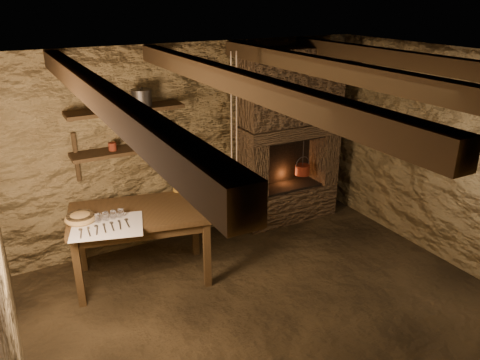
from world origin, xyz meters
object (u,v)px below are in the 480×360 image
work_table (142,242)px  iron_stockpot (142,99)px  wooden_bowl (81,218)px  red_pot (302,169)px  stoneware_jug (178,174)px

work_table → iron_stockpot: iron_stockpot is taller
work_table → iron_stockpot: size_ratio=7.30×
wooden_bowl → red_pot: red_pot is taller
work_table → wooden_bowl: bearing=-169.3°
wooden_bowl → red_pot: (2.98, 0.42, -0.15)m
iron_stockpot → stoneware_jug: bearing=-44.7°
stoneware_jug → iron_stockpot: size_ratio=2.18×
iron_stockpot → red_pot: bearing=-3.3°
work_table → iron_stockpot: 1.55m
stoneware_jug → wooden_bowl: 1.19m
wooden_bowl → iron_stockpot: (0.87, 0.54, 1.00)m
work_table → red_pot: (2.40, 0.44, 0.26)m
work_table → wooden_bowl: wooden_bowl is taller
stoneware_jug → iron_stockpot: 0.92m
work_table → stoneware_jug: bearing=40.1°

